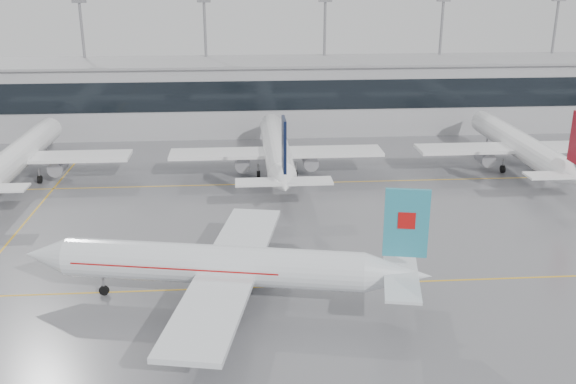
{
  "coord_description": "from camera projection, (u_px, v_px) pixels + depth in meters",
  "views": [
    {
      "loc": [
        -4.84,
        -52.78,
        27.56
      ],
      "look_at": [
        0.0,
        12.0,
        5.0
      ],
      "focal_mm": 40.0,
      "sensor_mm": 36.0,
      "label": 1
    }
  ],
  "objects": [
    {
      "name": "ground",
      "position": [
        298.0,
        286.0,
        59.1
      ],
      "size": [
        320.0,
        320.0,
        0.0
      ],
      "primitive_type": "plane",
      "color": "slate",
      "rests_on": "ground"
    },
    {
      "name": "taxi_line_main",
      "position": [
        298.0,
        286.0,
        59.1
      ],
      "size": [
        120.0,
        0.25,
        0.01
      ],
      "primitive_type": "cube",
      "color": "gold",
      "rests_on": "ground"
    },
    {
      "name": "taxi_line_north",
      "position": [
        278.0,
        183.0,
        87.36
      ],
      "size": [
        120.0,
        0.25,
        0.01
      ],
      "primitive_type": "cube",
      "color": "gold",
      "rests_on": "ground"
    },
    {
      "name": "taxi_line_cross",
      "position": [
        17.0,
        232.0,
        71.12
      ],
      "size": [
        0.25,
        60.0,
        0.01
      ],
      "primitive_type": "cube",
      "color": "gold",
      "rests_on": "ground"
    },
    {
      "name": "terminal",
      "position": [
        267.0,
        96.0,
        115.54
      ],
      "size": [
        180.0,
        15.0,
        12.0
      ],
      "primitive_type": "cube",
      "color": "#A0A1A4",
      "rests_on": "ground"
    },
    {
      "name": "terminal_glass",
      "position": [
        269.0,
        96.0,
        107.93
      ],
      "size": [
        180.0,
        0.2,
        5.0
      ],
      "primitive_type": "cube",
      "color": "black",
      "rests_on": "ground"
    },
    {
      "name": "terminal_roof",
      "position": [
        267.0,
        61.0,
        113.5
      ],
      "size": [
        182.0,
        16.0,
        0.4
      ],
      "primitive_type": "cube",
      "color": "gray",
      "rests_on": "ground"
    },
    {
      "name": "light_masts",
      "position": [
        266.0,
        51.0,
        118.78
      ],
      "size": [
        156.4,
        1.0,
        22.6
      ],
      "color": "gray",
      "rests_on": "ground"
    },
    {
      "name": "air_canada_jet",
      "position": [
        227.0,
        266.0,
        54.96
      ],
      "size": [
        35.58,
        28.61,
        11.14
      ],
      "rotation": [
        0.0,
        0.0,
        2.94
      ],
      "color": "white",
      "rests_on": "ground"
    },
    {
      "name": "parked_jet_b",
      "position": [
        20.0,
        155.0,
        87.15
      ],
      "size": [
        29.64,
        36.96,
        11.72
      ],
      "rotation": [
        0.0,
        0.0,
        1.57
      ],
      "color": "white",
      "rests_on": "ground"
    },
    {
      "name": "parked_jet_c",
      "position": [
        276.0,
        150.0,
        89.62
      ],
      "size": [
        29.64,
        36.96,
        11.72
      ],
      "rotation": [
        0.0,
        0.0,
        1.57
      ],
      "color": "white",
      "rests_on": "ground"
    },
    {
      "name": "parked_jet_d",
      "position": [
        519.0,
        145.0,
        92.08
      ],
      "size": [
        29.64,
        36.96,
        11.72
      ],
      "rotation": [
        0.0,
        0.0,
        1.57
      ],
      "color": "white",
      "rests_on": "ground"
    }
  ]
}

